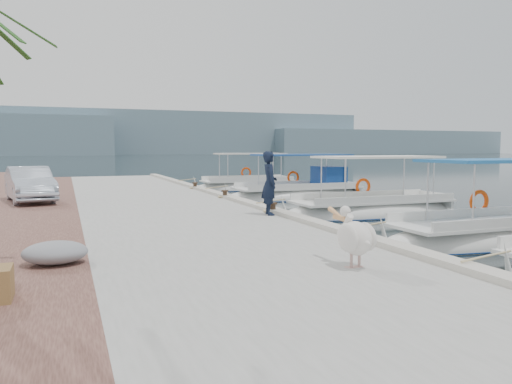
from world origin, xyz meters
TOP-DOWN VIEW (x-y plane):
  - ground at (0.00, 0.00)m, footprint 400.00×400.00m
  - concrete_quay at (-3.00, 5.00)m, footprint 6.00×40.00m
  - quay_curb at (-0.22, 5.00)m, footprint 0.44×40.00m
  - cobblestone_strip at (-8.00, 5.00)m, footprint 4.00×40.00m
  - distant_hills at (29.61, 201.49)m, footprint 330.00×60.00m
  - fishing_caique_b at (4.39, -2.77)m, footprint 7.61×2.19m
  - fishing_caique_c at (4.38, 3.10)m, footprint 7.59×2.37m
  - fishing_caique_d at (4.58, 9.74)m, footprint 7.77×2.55m
  - fishing_caique_e at (3.99, 15.77)m, footprint 6.79×2.31m
  - mooring_bollards at (-0.35, 1.50)m, footprint 0.28×20.28m
  - pelican at (-1.80, -5.53)m, footprint 0.45×1.29m
  - fisherman at (-0.60, 1.17)m, footprint 0.56×0.76m
  - parked_car at (-7.63, 7.88)m, footprint 2.13×4.22m
  - tarp_bundle at (-6.56, -3.47)m, footprint 1.10×0.90m

SIDE VIEW (x-z plane):
  - ground at x=0.00m, z-range 0.00..0.00m
  - fishing_caique_c at x=4.38m, z-range -1.29..1.54m
  - fishing_caique_b at x=4.39m, z-range -1.29..1.54m
  - fishing_caique_e at x=3.99m, z-range -1.29..1.54m
  - fishing_caique_d at x=4.58m, z-range -1.23..1.60m
  - concrete_quay at x=-3.00m, z-range 0.00..0.50m
  - cobblestone_strip at x=-8.00m, z-range 0.00..0.50m
  - quay_curb at x=-0.22m, z-range 0.50..0.62m
  - mooring_bollards at x=-0.35m, z-range 0.53..0.86m
  - tarp_bundle at x=-6.56m, z-range 0.50..0.90m
  - pelican at x=-1.80m, z-range 0.52..1.53m
  - parked_car at x=-7.63m, z-range 0.50..1.83m
  - fisherman at x=-0.60m, z-range 0.50..2.43m
  - distant_hills at x=29.61m, z-range -1.39..16.61m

